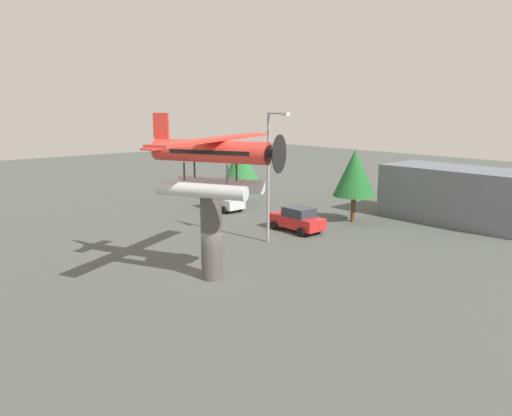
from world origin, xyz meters
The scene contains 9 objects.
ground_plane centered at (0.00, 0.00, 0.00)m, with size 140.00×140.00×0.00m, color #4C514C.
display_pedestal centered at (0.00, 0.00, 2.20)m, with size 1.10×1.10×4.41m, color #4C4742.
floatplane_monument centered at (0.12, 0.06, 6.08)m, with size 7.14×9.85×4.00m.
car_near_silver centered at (-13.41, 10.84, 0.88)m, with size 4.20×2.02×1.76m.
car_mid_red centered at (-4.04, 10.35, 0.88)m, with size 4.20×2.02×1.76m.
streetlight_primary centered at (-3.10, 6.89, 4.86)m, with size 1.84×0.28×8.43m.
storefront_building centered at (1.91, 22.00, 2.08)m, with size 11.22×5.14×4.16m, color slate.
tree_west centered at (-14.94, 14.16, 3.93)m, with size 3.10×3.10×5.68m.
tree_east centered at (-3.31, 15.79, 3.80)m, with size 3.22×3.22×5.61m.
Camera 1 is at (19.68, -14.06, 8.65)m, focal length 34.31 mm.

